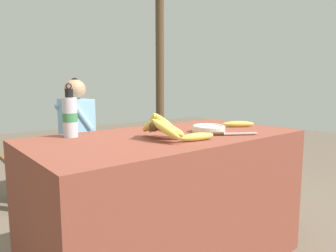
% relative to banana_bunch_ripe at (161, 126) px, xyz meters
% --- Properties ---
extents(market_counter, '(1.49, 0.78, 0.76)m').
position_rel_banana_bunch_ripe_xyz_m(market_counter, '(0.13, 0.09, -0.45)').
color(market_counter, brown).
rests_on(market_counter, ground_plane).
extents(banana_bunch_ripe, '(0.20, 0.34, 0.15)m').
position_rel_banana_bunch_ripe_xyz_m(banana_bunch_ripe, '(0.00, 0.00, 0.00)').
color(banana_bunch_ripe, '#4C381E').
rests_on(banana_bunch_ripe, market_counter).
extents(serving_bowl, '(0.19, 0.19, 0.04)m').
position_rel_banana_bunch_ripe_xyz_m(serving_bowl, '(0.37, 0.02, -0.05)').
color(serving_bowl, silver).
rests_on(serving_bowl, market_counter).
extents(water_bottle, '(0.08, 0.08, 0.28)m').
position_rel_banana_bunch_ripe_xyz_m(water_bottle, '(-0.32, 0.36, 0.04)').
color(water_bottle, silver).
rests_on(water_bottle, market_counter).
extents(loose_banana_front, '(0.20, 0.07, 0.04)m').
position_rel_banana_bunch_ripe_xyz_m(loose_banana_front, '(0.12, -0.14, -0.05)').
color(loose_banana_front, '#E0C64C').
rests_on(loose_banana_front, market_counter).
extents(loose_banana_side, '(0.19, 0.15, 0.04)m').
position_rel_banana_bunch_ripe_xyz_m(loose_banana_side, '(0.68, 0.04, -0.05)').
color(loose_banana_side, '#E0C64C').
rests_on(loose_banana_side, market_counter).
extents(knife, '(0.22, 0.15, 0.02)m').
position_rel_banana_bunch_ripe_xyz_m(knife, '(0.37, -0.13, -0.06)').
color(knife, '#BCBCC1').
rests_on(knife, market_counter).
extents(wooden_bench, '(1.42, 0.32, 0.45)m').
position_rel_banana_bunch_ripe_xyz_m(wooden_bench, '(0.26, 1.56, -0.46)').
color(wooden_bench, brown).
rests_on(wooden_bench, ground_plane).
extents(seated_vendor, '(0.43, 0.41, 1.10)m').
position_rel_banana_bunch_ripe_xyz_m(seated_vendor, '(0.14, 1.52, -0.18)').
color(seated_vendor, '#564C60').
rests_on(seated_vendor, ground_plane).
extents(banana_bunch_green, '(0.18, 0.34, 0.15)m').
position_rel_banana_bunch_ripe_xyz_m(banana_bunch_green, '(0.69, 1.55, -0.31)').
color(banana_bunch_green, '#4C381E').
rests_on(banana_bunch_green, wooden_bench).
extents(support_post_far, '(0.11, 0.11, 2.29)m').
position_rel_banana_bunch_ripe_xyz_m(support_post_far, '(1.51, 1.95, 0.31)').
color(support_post_far, '#4C3823').
rests_on(support_post_far, ground_plane).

